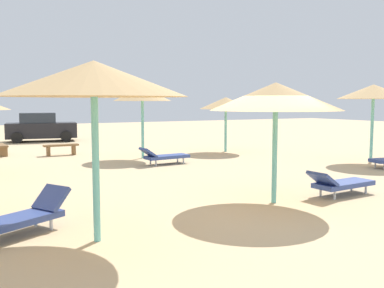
# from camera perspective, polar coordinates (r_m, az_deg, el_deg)

# --- Properties ---
(ground_plane) EXTENTS (80.00, 80.00, 0.00)m
(ground_plane) POSITION_cam_1_polar(r_m,az_deg,el_deg) (9.56, 8.64, -8.74)
(ground_plane) COLOR #D1B284
(parasol_0) EXTENTS (3.12, 3.12, 3.04)m
(parasol_0) POSITION_cam_1_polar(r_m,az_deg,el_deg) (7.28, -12.94, 8.41)
(parasol_0) COLOR #6BC6BC
(parasol_0) RESTS_ON ground
(parasol_1) EXTENTS (2.43, 2.43, 2.98)m
(parasol_1) POSITION_cam_1_polar(r_m,az_deg,el_deg) (18.06, -6.64, 6.58)
(parasol_1) COLOR #6BC6BC
(parasol_1) RESTS_ON ground
(parasol_2) EXTENTS (3.05, 3.05, 2.81)m
(parasol_2) POSITION_cam_1_polar(r_m,az_deg,el_deg) (10.08, 11.09, 6.19)
(parasol_2) COLOR #6BC6BC
(parasol_2) RESTS_ON ground
(parasol_3) EXTENTS (2.74, 2.74, 3.04)m
(parasol_3) POSITION_cam_1_polar(r_m,az_deg,el_deg) (18.19, 23.01, 6.40)
(parasol_3) COLOR #6BC6BC
(parasol_3) RESTS_ON ground
(parasol_8) EXTENTS (2.51, 2.51, 2.59)m
(parasol_8) POSITION_cam_1_polar(r_m,az_deg,el_deg) (20.38, 4.53, 5.42)
(parasol_8) COLOR #6BC6BC
(parasol_8) RESTS_ON ground
(lounger_0) EXTENTS (1.95, 1.48, 0.76)m
(lounger_0) POSITION_cam_1_polar(r_m,az_deg,el_deg) (8.30, -21.75, -9.00)
(lounger_0) COLOR #33478C
(lounger_0) RESTS_ON ground
(lounger_1) EXTENTS (1.95, 0.80, 0.68)m
(lounger_1) POSITION_cam_1_polar(r_m,az_deg,el_deg) (16.28, -3.77, -1.62)
(lounger_1) COLOR #33478C
(lounger_1) RESTS_ON ground
(lounger_2) EXTENTS (1.94, 0.77, 0.68)m
(lounger_2) POSITION_cam_1_polar(r_m,az_deg,el_deg) (11.48, 19.12, -4.97)
(lounger_2) COLOR #33478C
(lounger_2) RESTS_ON ground
(bench_0) EXTENTS (1.50, 0.40, 0.49)m
(bench_0) POSITION_cam_1_polar(r_m,az_deg,el_deg) (19.88, -17.04, -0.45)
(bench_0) COLOR brown
(bench_0) RESTS_ON ground
(bench_1) EXTENTS (0.53, 1.53, 0.49)m
(bench_1) POSITION_cam_1_polar(r_m,az_deg,el_deg) (20.77, -24.12, -0.44)
(bench_1) COLOR brown
(bench_1) RESTS_ON ground
(parked_car) EXTENTS (4.22, 2.47, 1.72)m
(parked_car) POSITION_cam_1_polar(r_m,az_deg,el_deg) (27.29, -19.48, 2.06)
(parked_car) COLOR black
(parked_car) RESTS_ON ground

